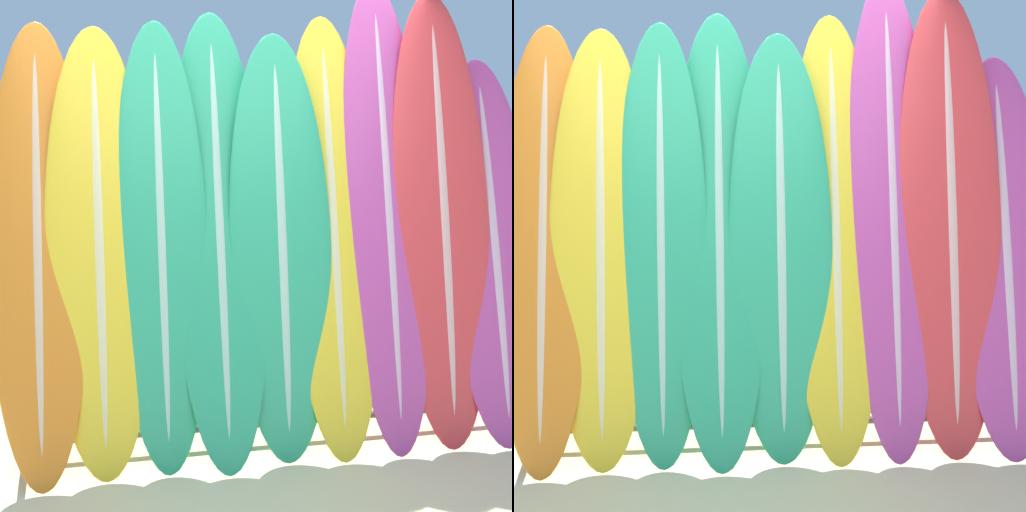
# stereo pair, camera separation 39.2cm
# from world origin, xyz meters

# --- Properties ---
(ocean_water) EXTENTS (120.00, 60.00, 0.01)m
(ocean_water) POSITION_xyz_m (0.00, 37.34, 0.00)
(ocean_water) COLOR teal
(ocean_water) RESTS_ON ground_plane
(surfboard_rack) EXTENTS (2.84, 0.04, 0.90)m
(surfboard_rack) POSITION_xyz_m (0.33, 0.66, 0.49)
(surfboard_rack) COLOR #47474C
(surfboard_rack) RESTS_ON ground_plane
(surfboard_slot_0) EXTENTS (0.51, 0.82, 2.33)m
(surfboard_slot_0) POSITION_xyz_m (-0.92, 0.72, 1.16)
(surfboard_slot_0) COLOR orange
(surfboard_slot_0) RESTS_ON ground_plane
(surfboard_slot_1) EXTENTS (0.55, 0.68, 2.30)m
(surfboard_slot_1) POSITION_xyz_m (-0.62, 0.70, 1.15)
(surfboard_slot_1) COLOR yellow
(surfboard_slot_1) RESTS_ON ground_plane
(surfboard_slot_2) EXTENTS (0.49, 0.67, 2.33)m
(surfboard_slot_2) POSITION_xyz_m (-0.30, 0.70, 1.17)
(surfboard_slot_2) COLOR #289E70
(surfboard_slot_2) RESTS_ON ground_plane
(surfboard_slot_3) EXTENTS (0.53, 0.86, 2.40)m
(surfboard_slot_3) POSITION_xyz_m (0.01, 0.73, 1.20)
(surfboard_slot_3) COLOR #289E70
(surfboard_slot_3) RESTS_ON ground_plane
(surfboard_slot_4) EXTENTS (0.56, 0.64, 2.28)m
(surfboard_slot_4) POSITION_xyz_m (0.34, 0.68, 1.14)
(surfboard_slot_4) COLOR #289E70
(surfboard_slot_4) RESTS_ON ground_plane
(surfboard_slot_5) EXTENTS (0.52, 0.79, 2.39)m
(surfboard_slot_5) POSITION_xyz_m (0.64, 0.73, 1.20)
(surfboard_slot_5) COLOR yellow
(surfboard_slot_5) RESTS_ON ground_plane
(surfboard_slot_6) EXTENTS (0.50, 0.85, 2.60)m
(surfboard_slot_6) POSITION_xyz_m (0.95, 0.75, 1.30)
(surfboard_slot_6) COLOR #B23D8E
(surfboard_slot_6) RESTS_ON ground_plane
(surfboard_slot_7) EXTENTS (0.58, 0.76, 2.54)m
(surfboard_slot_7) POSITION_xyz_m (1.27, 0.72, 1.27)
(surfboard_slot_7) COLOR red
(surfboard_slot_7) RESTS_ON ground_plane
(surfboard_slot_8) EXTENTS (0.58, 0.77, 2.17)m
(surfboard_slot_8) POSITION_xyz_m (1.59, 0.69, 1.09)
(surfboard_slot_8) COLOR #B23D8E
(surfboard_slot_8) RESTS_ON ground_plane
(person_near_water) EXTENTS (0.30, 0.27, 1.73)m
(person_near_water) POSITION_xyz_m (-0.30, 3.59, 0.94)
(person_near_water) COLOR #846047
(person_near_water) RESTS_ON ground_plane
(person_mid_beach) EXTENTS (0.29, 0.27, 1.69)m
(person_mid_beach) POSITION_xyz_m (2.62, 2.56, 0.92)
(person_mid_beach) COLOR beige
(person_mid_beach) RESTS_ON ground_plane
(person_far_left) EXTENTS (0.23, 0.29, 1.73)m
(person_far_left) POSITION_xyz_m (3.11, 5.16, 0.94)
(person_far_left) COLOR beige
(person_far_left) RESTS_ON ground_plane
(person_far_right) EXTENTS (0.26, 0.20, 1.52)m
(person_far_right) POSITION_xyz_m (-1.63, 5.28, 0.83)
(person_far_right) COLOR beige
(person_far_right) RESTS_ON ground_plane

